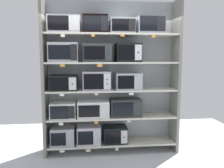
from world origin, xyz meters
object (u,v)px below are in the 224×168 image
(microwave_1, at_px, (89,134))
(microwave_4, at_px, (93,109))
(microwave_3, at_px, (63,110))
(microwave_8, at_px, (128,81))
(microwave_11, at_px, (128,53))
(microwave_9, at_px, (64,52))
(microwave_7, at_px, (96,80))
(microwave_0, at_px, (63,135))
(microwave_5, at_px, (125,107))
(microwave_13, at_px, (95,24))
(microwave_15, at_px, (149,25))
(microwave_10, at_px, (97,53))
(microwave_12, at_px, (64,24))
(microwave_6, at_px, (64,83))
(microwave_14, at_px, (122,26))
(microwave_2, at_px, (115,134))

(microwave_1, relative_size, microwave_4, 0.75)
(microwave_1, relative_size, microwave_3, 0.96)
(microwave_8, distance_m, microwave_11, 0.52)
(microwave_9, bearing_deg, microwave_7, -0.03)
(microwave_0, height_order, microwave_5, microwave_5)
(microwave_7, bearing_deg, microwave_4, 179.61)
(microwave_4, height_order, microwave_9, microwave_9)
(microwave_8, bearing_deg, microwave_9, 179.99)
(microwave_13, bearing_deg, microwave_11, 0.01)
(microwave_1, height_order, microwave_13, microwave_13)
(microwave_5, distance_m, microwave_15, 1.58)
(microwave_10, distance_m, microwave_15, 1.08)
(microwave_13, distance_m, microwave_15, 0.99)
(microwave_4, height_order, microwave_12, microwave_12)
(microwave_6, distance_m, microwave_13, 1.19)
(microwave_3, relative_size, microwave_4, 0.79)
(microwave_6, xyz_separation_m, microwave_10, (0.61, 0.00, 0.53))
(microwave_12, bearing_deg, microwave_1, 0.04)
(microwave_11, height_order, microwave_14, microwave_14)
(microwave_7, relative_size, microwave_11, 1.14)
(microwave_7, height_order, microwave_12, microwave_12)
(microwave_3, relative_size, microwave_5, 0.79)
(microwave_13, xyz_separation_m, microwave_14, (0.48, -0.00, -0.02))
(microwave_10, bearing_deg, microwave_13, -179.80)
(microwave_3, relative_size, microwave_14, 1.02)
(microwave_3, height_order, microwave_9, microwave_9)
(microwave_0, bearing_deg, microwave_1, -0.01)
(microwave_5, height_order, microwave_12, microwave_12)
(microwave_7, bearing_deg, microwave_1, 179.86)
(microwave_6, bearing_deg, microwave_13, 0.02)
(microwave_2, xyz_separation_m, microwave_9, (-0.92, 0.00, 1.54))
(microwave_0, xyz_separation_m, microwave_7, (0.63, -0.00, 1.02))
(microwave_2, relative_size, microwave_12, 0.80)
(microwave_3, xyz_separation_m, microwave_11, (1.19, 0.00, 1.04))
(microwave_0, bearing_deg, microwave_12, -0.29)
(microwave_1, height_order, microwave_6, microwave_6)
(microwave_6, bearing_deg, microwave_8, 0.01)
(microwave_10, bearing_deg, microwave_1, -180.00)
(microwave_13, bearing_deg, microwave_2, -0.01)
(microwave_4, distance_m, microwave_15, 1.85)
(microwave_2, relative_size, microwave_10, 0.86)
(microwave_7, distance_m, microwave_14, 1.08)
(microwave_7, xyz_separation_m, microwave_9, (-0.58, 0.00, 0.51))
(microwave_14, bearing_deg, microwave_6, -179.99)
(microwave_13, bearing_deg, microwave_10, 0.20)
(microwave_9, distance_m, microwave_13, 0.75)
(microwave_15, bearing_deg, microwave_4, 179.98)
(microwave_3, bearing_deg, microwave_11, 0.02)
(microwave_4, xyz_separation_m, microwave_5, (0.61, -0.00, 0.02))
(microwave_7, xyz_separation_m, microwave_12, (-0.56, 0.00, 1.00))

